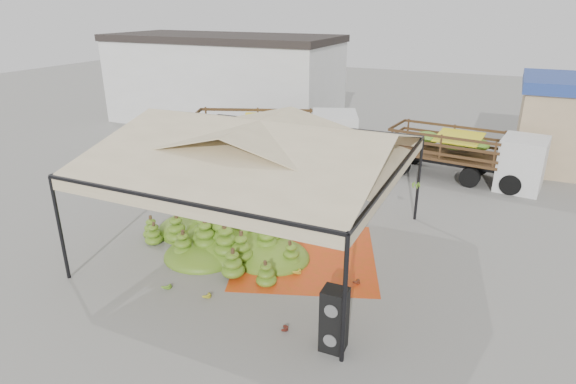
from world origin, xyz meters
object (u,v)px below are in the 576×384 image
at_px(truck_left, 282,133).
at_px(speaker_stack, 334,320).
at_px(vendor, 277,183).
at_px(truck_right, 471,150).
at_px(banana_heap, 231,227).

bearing_deg(truck_left, speaker_stack, -80.68).
distance_m(vendor, truck_left, 4.89).
bearing_deg(vendor, truck_right, -116.09).
bearing_deg(truck_right, truck_left, -161.00).
height_order(truck_left, truck_right, truck_left).
height_order(banana_heap, vendor, vendor).
bearing_deg(vendor, truck_left, -47.17).
relative_size(speaker_stack, vendor, 0.81).
distance_m(banana_heap, truck_left, 8.17).
height_order(banana_heap, speaker_stack, speaker_stack).
xyz_separation_m(banana_heap, truck_left, (-1.99, 7.87, 0.94)).
distance_m(vendor, truck_right, 8.74).
distance_m(speaker_stack, truck_right, 12.97).
relative_size(banana_heap, truck_left, 0.75).
relative_size(banana_heap, speaker_stack, 3.89).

